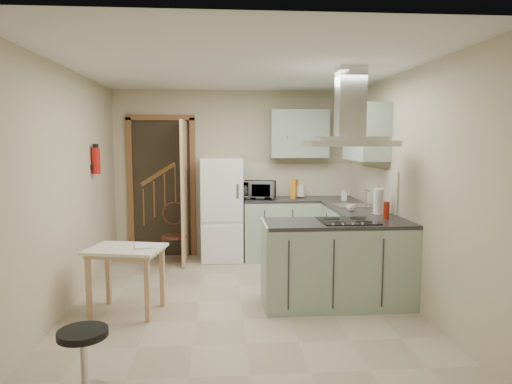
{
  "coord_description": "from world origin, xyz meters",
  "views": [
    {
      "loc": [
        -0.2,
        -4.84,
        1.74
      ],
      "look_at": [
        0.2,
        0.45,
        1.15
      ],
      "focal_mm": 32.0,
      "sensor_mm": 36.0,
      "label": 1
    }
  ],
  "objects": [
    {
      "name": "floor",
      "position": [
        0.0,
        0.0,
        0.0
      ],
      "size": [
        4.2,
        4.2,
        0.0
      ],
      "primitive_type": "plane",
      "color": "tan",
      "rests_on": "ground"
    },
    {
      "name": "hob",
      "position": [
        1.12,
        -0.18,
        0.91
      ],
      "size": [
        0.58,
        0.5,
        0.01
      ],
      "primitive_type": "cube",
      "color": "black",
      "rests_on": "peninsula"
    },
    {
      "name": "soap_bottle",
      "position": [
        1.54,
        1.51,
        0.99
      ],
      "size": [
        0.1,
        0.1,
        0.18
      ],
      "primitive_type": "imported",
      "rotation": [
        0.0,
        0.0,
        -0.22
      ],
      "color": "silver",
      "rests_on": "counter_right"
    },
    {
      "name": "wall_cabinet_back",
      "position": [
        0.95,
        1.93,
        1.85
      ],
      "size": [
        0.85,
        0.35,
        0.7
      ],
      "primitive_type": "cube",
      "color": "#9EB2A0",
      "rests_on": "back_wall"
    },
    {
      "name": "microwave",
      "position": [
        0.35,
        1.8,
        1.03
      ],
      "size": [
        0.53,
        0.41,
        0.26
      ],
      "primitive_type": "imported",
      "rotation": [
        0.0,
        0.0,
        -0.23
      ],
      "color": "black",
      "rests_on": "counter_back"
    },
    {
      "name": "back_wall",
      "position": [
        0.0,
        2.1,
        1.25
      ],
      "size": [
        3.6,
        0.0,
        3.6
      ],
      "primitive_type": "plane",
      "rotation": [
        1.57,
        0.0,
        0.0
      ],
      "color": "#BCB191",
      "rests_on": "floor"
    },
    {
      "name": "kettle",
      "position": [
        0.98,
        1.87,
        1.0
      ],
      "size": [
        0.14,
        0.14,
        0.2
      ],
      "primitive_type": "cylinder",
      "rotation": [
        0.0,
        0.0,
        0.08
      ],
      "color": "silver",
      "rests_on": "counter_back"
    },
    {
      "name": "counter_right",
      "position": [
        1.5,
        1.12,
        0.45
      ],
      "size": [
        0.6,
        1.95,
        0.9
      ],
      "primitive_type": "cube",
      "color": "#9EB2A0",
      "rests_on": "floor"
    },
    {
      "name": "red_bottle",
      "position": [
        1.59,
        -0.06,
        0.99
      ],
      "size": [
        0.09,
        0.09,
        0.19
      ],
      "primitive_type": "cylinder",
      "rotation": [
        0.0,
        0.0,
        0.4
      ],
      "color": "#AC210E",
      "rests_on": "peninsula"
    },
    {
      "name": "sink",
      "position": [
        1.5,
        0.95,
        0.91
      ],
      "size": [
        0.45,
        0.4,
        0.01
      ],
      "primitive_type": "cube",
      "color": "silver",
      "rests_on": "counter_right"
    },
    {
      "name": "stool",
      "position": [
        -1.16,
        -1.76,
        0.23
      ],
      "size": [
        0.39,
        0.39,
        0.46
      ],
      "primitive_type": "cylinder",
      "rotation": [
        0.0,
        0.0,
        -0.15
      ],
      "color": "black",
      "rests_on": "floor"
    },
    {
      "name": "drop_leaf_table",
      "position": [
        -1.17,
        -0.25,
        0.34
      ],
      "size": [
        0.82,
        0.68,
        0.68
      ],
      "primitive_type": "cube",
      "rotation": [
        0.0,
        0.0,
        -0.21
      ],
      "color": "tan",
      "rests_on": "floor"
    },
    {
      "name": "extractor_hood",
      "position": [
        1.12,
        -0.18,
        1.72
      ],
      "size": [
        0.9,
        0.55,
        0.1
      ],
      "primitive_type": "cube",
      "color": "silver",
      "rests_on": "ceiling"
    },
    {
      "name": "right_wall",
      "position": [
        1.8,
        0.0,
        1.25
      ],
      "size": [
        0.0,
        4.2,
        4.2
      ],
      "primitive_type": "plane",
      "rotation": [
        1.57,
        0.0,
        -1.57
      ],
      "color": "#BCB191",
      "rests_on": "floor"
    },
    {
      "name": "counter_back",
      "position": [
        0.66,
        1.8,
        0.45
      ],
      "size": [
        1.08,
        0.6,
        0.9
      ],
      "primitive_type": "cube",
      "color": "#9EB2A0",
      "rests_on": "floor"
    },
    {
      "name": "cup",
      "position": [
        1.35,
        0.5,
        0.94
      ],
      "size": [
        0.12,
        0.12,
        0.08
      ],
      "primitive_type": "imported",
      "rotation": [
        0.0,
        0.0,
        -0.17
      ],
      "color": "white",
      "rests_on": "counter_right"
    },
    {
      "name": "bentwood_chair",
      "position": [
        -0.88,
        1.56,
        0.4
      ],
      "size": [
        0.39,
        0.39,
        0.8
      ],
      "primitive_type": "cube",
      "rotation": [
        0.0,
        0.0,
        0.1
      ],
      "color": "#4E291A",
      "rests_on": "floor"
    },
    {
      "name": "fridge",
      "position": [
        -0.2,
        1.8,
        0.75
      ],
      "size": [
        0.6,
        0.6,
        1.5
      ],
      "primitive_type": "cube",
      "color": "white",
      "rests_on": "floor"
    },
    {
      "name": "fire_extinguisher",
      "position": [
        -1.74,
        0.9,
        1.5
      ],
      "size": [
        0.1,
        0.1,
        0.32
      ],
      "primitive_type": "cylinder",
      "color": "#B2140F",
      "rests_on": "left_wall"
    },
    {
      "name": "doorway",
      "position": [
        -1.1,
        2.07,
        1.05
      ],
      "size": [
        1.1,
        0.12,
        2.1
      ],
      "primitive_type": "cube",
      "color": "brown",
      "rests_on": "floor"
    },
    {
      "name": "wall_cabinet_right",
      "position": [
        1.62,
        0.85,
        1.85
      ],
      "size": [
        0.35,
        0.9,
        0.7
      ],
      "primitive_type": "cube",
      "color": "#9EB2A0",
      "rests_on": "right_wall"
    },
    {
      "name": "peninsula",
      "position": [
        1.02,
        -0.18,
        0.45
      ],
      "size": [
        1.55,
        0.65,
        0.9
      ],
      "primitive_type": "cube",
      "color": "#9EB2A0",
      "rests_on": "floor"
    },
    {
      "name": "book",
      "position": [
        -1.08,
        -0.26,
        0.73
      ],
      "size": [
        0.22,
        0.26,
        0.1
      ],
      "primitive_type": "imported",
      "rotation": [
        0.0,
        0.0,
        0.22
      ],
      "color": "maroon",
      "rests_on": "drop_leaf_table"
    },
    {
      "name": "paper_towel",
      "position": [
        1.61,
        0.26,
        1.05
      ],
      "size": [
        0.14,
        0.14,
        0.31
      ],
      "primitive_type": "cylinder",
      "rotation": [
        0.0,
        0.0,
        -0.17
      ],
      "color": "white",
      "rests_on": "counter_right"
    },
    {
      "name": "cereal_box",
      "position": [
        0.88,
        1.85,
        1.04
      ],
      "size": [
        0.14,
        0.2,
        0.27
      ],
      "primitive_type": "cube",
      "rotation": [
        0.0,
        0.0,
        -0.4
      ],
      "color": "orange",
      "rests_on": "counter_back"
    },
    {
      "name": "left_wall",
      "position": [
        -1.8,
        0.0,
        1.25
      ],
      "size": [
        0.0,
        4.2,
        4.2
      ],
      "primitive_type": "plane",
      "rotation": [
        1.57,
        0.0,
        1.57
      ],
      "color": "#BCB191",
      "rests_on": "floor"
    },
    {
      "name": "splashback",
      "position": [
        0.96,
        2.09,
        1.15
      ],
      "size": [
        1.68,
        0.02,
        0.5
      ],
      "primitive_type": "cube",
      "color": "beige",
      "rests_on": "counter_back"
    },
    {
      "name": "ceiling",
      "position": [
        0.0,
        0.0,
        2.5
      ],
      "size": [
        4.2,
        4.2,
        0.0
      ],
      "primitive_type": "plane",
      "rotation": [
        3.14,
        0.0,
        0.0
      ],
      "color": "silver",
      "rests_on": "back_wall"
    }
  ]
}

